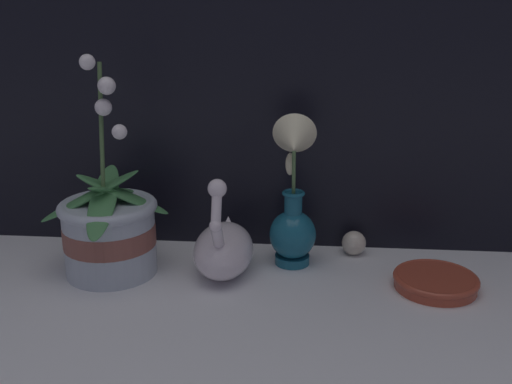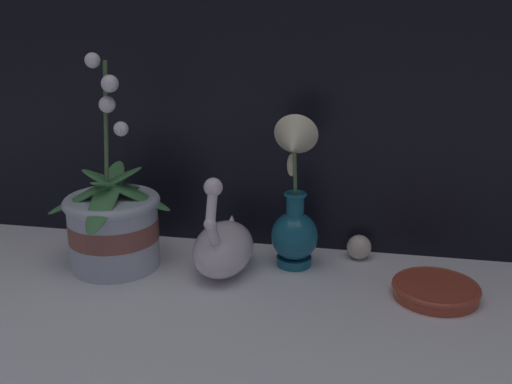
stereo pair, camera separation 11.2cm
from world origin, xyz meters
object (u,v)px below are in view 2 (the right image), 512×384
blue_vase (294,209)px  glass_sphere (359,247)px  swan_figurine (224,246)px  amber_dish (436,289)px  orchid_potted_plant (113,223)px

blue_vase → glass_sphere: size_ratio=6.13×
swan_figurine → amber_dish: (0.40, -0.03, -0.04)m
orchid_potted_plant → amber_dish: size_ratio=2.68×
blue_vase → glass_sphere: 0.17m
orchid_potted_plant → glass_sphere: 0.49m
glass_sphere → amber_dish: size_ratio=0.32×
glass_sphere → amber_dish: (0.14, -0.14, -0.01)m
blue_vase → amber_dish: 0.30m
swan_figurine → glass_sphere: (0.26, 0.11, -0.03)m
orchid_potted_plant → blue_vase: bearing=9.6°
glass_sphere → amber_dish: 0.20m
glass_sphere → swan_figurine: bearing=-156.7°
swan_figurine → amber_dish: bearing=-4.6°
swan_figurine → amber_dish: size_ratio=1.35×
swan_figurine → glass_sphere: swan_figurine is taller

